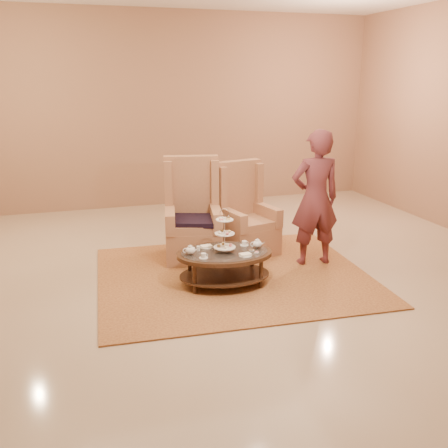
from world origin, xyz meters
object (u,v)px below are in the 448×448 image
object	(u,v)px
tea_table	(225,258)
armchair_left	(193,224)
armchair_right	(244,222)
person	(315,199)

from	to	relation	value
tea_table	armchair_left	xyz separation A→B (m)	(-0.12, 1.05, 0.12)
armchair_right	person	xyz separation A→B (m)	(0.69, -0.71, 0.45)
armchair_left	armchair_right	bearing A→B (deg)	10.75
tea_table	armchair_right	size ratio (longest dim) A/B	0.94
tea_table	armchair_right	distance (m)	1.22
armchair_left	armchair_right	world-z (taller)	armchair_left
tea_table	armchair_right	bearing A→B (deg)	65.30
armchair_right	person	size ratio (longest dim) A/B	0.72
armchair_left	armchair_right	size ratio (longest dim) A/B	1.07
armchair_left	person	distance (m)	1.65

